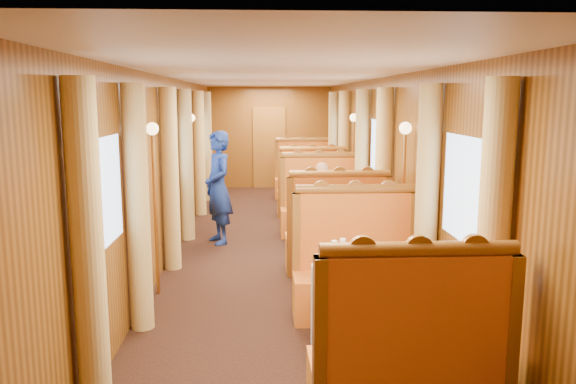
{
  "coord_description": "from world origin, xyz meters",
  "views": [
    {
      "loc": [
        -0.22,
        -7.97,
        2.21
      ],
      "look_at": [
        0.12,
        -1.05,
        1.05
      ],
      "focal_mm": 35.0,
      "sensor_mm": 36.0,
      "label": 1
    }
  ],
  "objects": [
    {
      "name": "ceiling",
      "position": [
        0.0,
        0.0,
        2.5
      ],
      "size": [
        3.0,
        12.0,
        0.01
      ],
      "primitive_type": null,
      "rotation": [
        3.14,
        0.0,
        0.0
      ],
      "color": "silver",
      "rests_on": "wall_left"
    },
    {
      "name": "curtain_left_far_b",
      "position": [
        -1.38,
        4.28,
        1.18
      ],
      "size": [
        0.22,
        0.22,
        2.35
      ],
      "primitive_type": "cylinder",
      "color": "#DDBE71",
      "rests_on": "floor"
    },
    {
      "name": "banquette_far_fwd",
      "position": [
        0.75,
        2.49,
        0.42
      ],
      "size": [
        1.3,
        0.55,
        1.34
      ],
      "color": "#B53C14",
      "rests_on": "floor"
    },
    {
      "name": "sconce_right_fore",
      "position": [
        1.4,
        -1.75,
        1.38
      ],
      "size": [
        0.14,
        0.14,
        1.95
      ],
      "color": "#BF8C3F",
      "rests_on": "floor"
    },
    {
      "name": "fruit_plate",
      "position": [
        1.01,
        -3.66,
        0.77
      ],
      "size": [
        0.22,
        0.22,
        0.05
      ],
      "rotation": [
        0.0,
        0.0,
        -0.39
      ],
      "color": "white",
      "rests_on": "table_near"
    },
    {
      "name": "tea_tray",
      "position": [
        0.63,
        -3.52,
        0.76
      ],
      "size": [
        0.37,
        0.3,
        0.01
      ],
      "primitive_type": "cube",
      "rotation": [
        0.0,
        0.0,
        -0.13
      ],
      "color": "silver",
      "rests_on": "table_near"
    },
    {
      "name": "curtain_right_far_b",
      "position": [
        1.38,
        4.28,
        1.18
      ],
      "size": [
        0.22,
        0.22,
        2.35
      ],
      "primitive_type": "cylinder",
      "color": "#DDBE71",
      "rests_on": "floor"
    },
    {
      "name": "banquette_mid_aft",
      "position": [
        0.75,
        1.01,
        0.42
      ],
      "size": [
        1.3,
        0.55,
        1.34
      ],
      "color": "#B53C14",
      "rests_on": "floor"
    },
    {
      "name": "curtain_left_mid_a",
      "position": [
        -1.38,
        -0.78,
        1.18
      ],
      "size": [
        0.22,
        0.22,
        2.35
      ],
      "primitive_type": "cylinder",
      "color": "#DDBE71",
      "rests_on": "floor"
    },
    {
      "name": "curtain_right_near_b",
      "position": [
        1.38,
        -2.72,
        1.18
      ],
      "size": [
        0.22,
        0.22,
        2.35
      ],
      "primitive_type": "cylinder",
      "color": "#DDBE71",
      "rests_on": "floor"
    },
    {
      "name": "teapot_right",
      "position": [
        0.77,
        -3.66,
        0.81
      ],
      "size": [
        0.15,
        0.12,
        0.11
      ],
      "primitive_type": null,
      "rotation": [
        0.0,
        0.0,
        -0.16
      ],
      "color": "silver",
      "rests_on": "tea_tray"
    },
    {
      "name": "window_right_mid",
      "position": [
        1.49,
        0.0,
        1.45
      ],
      "size": [
        0.01,
        1.2,
        0.9
      ],
      "primitive_type": null,
      "rotation": [
        1.57,
        0.0,
        -1.57
      ],
      "color": "#91ADD3",
      "rests_on": "wall_right"
    },
    {
      "name": "teapot_back",
      "position": [
        0.62,
        -3.43,
        0.81
      ],
      "size": [
        0.17,
        0.14,
        0.12
      ],
      "primitive_type": null,
      "rotation": [
        0.0,
        0.0,
        -0.19
      ],
      "color": "silver",
      "rests_on": "tea_tray"
    },
    {
      "name": "wall_right",
      "position": [
        1.5,
        0.0,
        1.25
      ],
      "size": [
        0.01,
        12.0,
        2.5
      ],
      "primitive_type": null,
      "rotation": [
        1.57,
        0.0,
        -1.57
      ],
      "color": "brown",
      "rests_on": "floor"
    },
    {
      "name": "table_far",
      "position": [
        0.75,
        3.5,
        0.38
      ],
      "size": [
        1.05,
        0.72,
        0.75
      ],
      "primitive_type": "cube",
      "color": "white",
      "rests_on": "floor"
    },
    {
      "name": "window_left_near",
      "position": [
        -1.49,
        -3.5,
        1.45
      ],
      "size": [
        0.01,
        1.2,
        0.9
      ],
      "primitive_type": null,
      "rotation": [
        1.57,
        0.0,
        1.57
      ],
      "color": "#91ADD3",
      "rests_on": "wall_left"
    },
    {
      "name": "wall_far",
      "position": [
        0.0,
        6.0,
        1.25
      ],
      "size": [
        3.0,
        0.01,
        2.5
      ],
      "primitive_type": null,
      "rotation": [
        1.57,
        0.0,
        0.0
      ],
      "color": "brown",
      "rests_on": "floor"
    },
    {
      "name": "rose_vase_far",
      "position": [
        0.72,
        3.54,
        0.93
      ],
      "size": [
        0.06,
        0.06,
        0.36
      ],
      "rotation": [
        0.0,
        0.0,
        -0.11
      ],
      "color": "silver",
      "rests_on": "table_far"
    },
    {
      "name": "rose_vase_mid",
      "position": [
        0.77,
        0.02,
        0.93
      ],
      "size": [
        0.06,
        0.06,
        0.36
      ],
      "rotation": [
        0.0,
        0.0,
        0.38
      ],
      "color": "silver",
      "rests_on": "table_mid"
    },
    {
      "name": "window_left_far",
      "position": [
        -1.49,
        3.5,
        1.45
      ],
      "size": [
        0.01,
        1.2,
        0.9
      ],
      "primitive_type": null,
      "rotation": [
        1.57,
        0.0,
        1.57
      ],
      "color": "#91ADD3",
      "rests_on": "wall_left"
    },
    {
      "name": "banquette_mid_fwd",
      "position": [
        0.75,
        -1.01,
        0.42
      ],
      "size": [
        1.3,
        0.55,
        1.34
      ],
      "color": "#B53C14",
      "rests_on": "floor"
    },
    {
      "name": "doorway_far",
      "position": [
        0.0,
        5.97,
        1.0
      ],
      "size": [
        0.8,
        0.04,
        2.0
      ],
      "primitive_type": "cube",
      "color": "#915C21",
      "rests_on": "floor"
    },
    {
      "name": "curtain_left_near_b",
      "position": [
        -1.38,
        -2.72,
        1.18
      ],
      "size": [
        0.22,
        0.22,
        2.35
      ],
      "primitive_type": "cylinder",
      "color": "#DDBE71",
      "rests_on": "floor"
    },
    {
      "name": "curtain_left_mid_b",
      "position": [
        -1.38,
        0.78,
        1.18
      ],
      "size": [
        0.22,
        0.22,
        2.35
      ],
      "primitive_type": "cylinder",
      "color": "#DDBE71",
      "rests_on": "floor"
    },
    {
      "name": "curtain_right_far_a",
      "position": [
        1.38,
        2.72,
        1.18
      ],
      "size": [
        0.22,
        0.22,
        2.35
      ],
      "primitive_type": "cylinder",
      "color": "#DDBE71",
      "rests_on": "floor"
    },
    {
      "name": "curtain_left_far_a",
      "position": [
        -1.38,
        2.72,
        1.18
      ],
      "size": [
        0.22,
        0.22,
        2.35
      ],
      "primitive_type": "cylinder",
      "color": "#DDBE71",
      "rests_on": "floor"
    },
    {
      "name": "cup_outboard",
      "position": [
        0.48,
        -3.3,
        0.86
      ],
      "size": [
        0.08,
        0.08,
        0.26
      ],
      "rotation": [
        0.0,
        0.0,
        0.28
      ],
      "color": "white",
      "rests_on": "table_near"
    },
    {
      "name": "sconce_right_aft",
      "position": [
        1.4,
        1.75,
        1.38
      ],
      "size": [
        0.14,
        0.14,
        1.95
      ],
      "color": "#BF8C3F",
      "rests_on": "floor"
    },
    {
      "name": "cup_inboard",
      "position": [
        0.4,
        -3.37,
        0.86
      ],
      "size": [
        0.08,
        0.08,
        0.26
      ],
      "rotation": [
        0.0,
        0.0,
        0.27
      ],
      "color": "white",
      "rests_on": "table_near"
    },
    {
      "name": "steward",
      "position": [
        -0.87,
        0.53,
        0.86
      ],
      "size": [
        0.64,
        0.74,
        1.73
      ],
      "primitive_type": "imported",
      "rotation": [
        0.0,
        0.0,
        -1.15
      ],
      "color": "navy",
      "rests_on": "floor"
    },
    {
      "name": "teapot_left",
      "position": [
        0.54,
        -3.62,
        0.82
      ],
      "size": [
        0.19,
        0.17,
        0.13
      ],
      "primitive_type": null,
      "rotation": [
        0.0,
        0.0,
        0.36
      ],
      "color": "silver",
      "rests_on": "tea_tray"
    },
    {
      "name": "wall_near",
      "position": [
        0.0,
        -6.0,
        1.25
      ],
      "size": [
        3.0,
        0.01,
        2.5
      ],
      "primitive_type": null,
      "rotation": [
        -1.57,
        0.0,
        0.0
      ],
      "color": "brown",
      "rests_on": "floor"
    },
    {
      "name": "window_left_mid",
      "position": [
        -1.49,
        0.0,
        1.45
      ],
      "size": [
        0.01,
        1.2,
        0.9
      ],
      "primitive_type": null,
      "rotation": [
        1.57,
        0.0,
        1.57
      ],
      "color": "#91ADD3",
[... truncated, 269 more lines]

